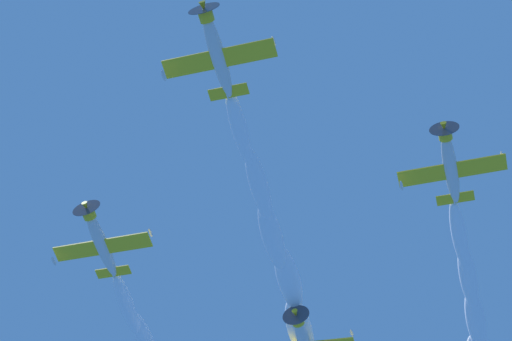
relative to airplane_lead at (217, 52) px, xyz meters
The scene contains 4 objects.
airplane_lead is the anchor object (origin of this frame).
airplane_left_wingman 21.96m from the airplane_lead, 70.73° to the right, with size 8.00×8.79×2.96m.
airplane_right_wingman 20.44m from the airplane_lead, 22.28° to the left, with size 8.00×8.78×2.91m.
smoke_trail_lead 23.54m from the airplane_lead, 23.72° to the right, with size 31.26×15.07×4.12m.
Camera 1 is at (-18.85, -2.88, 2.05)m, focal length 55.72 mm.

